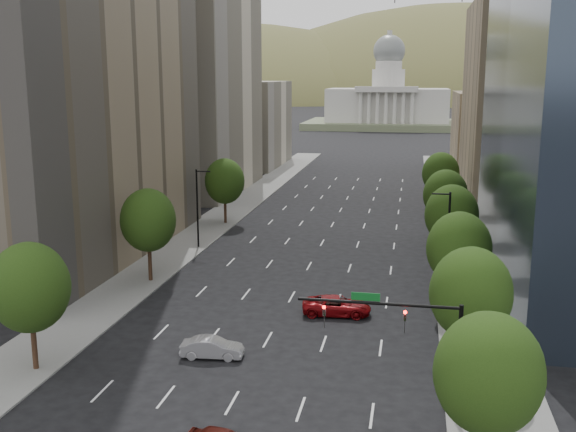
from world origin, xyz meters
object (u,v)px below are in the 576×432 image
Objects in this scene: traffic_signal at (414,334)px; car_silver at (212,348)px; car_red_far at (337,306)px; capitol at (388,105)px.

traffic_signal reaches higher than car_silver.
car_silver is 0.78× the size of car_red_far.
car_silver is (-3.10, -213.55, -7.86)m from capitol.
car_red_far reaches higher than car_silver.
capitol is (-10.53, 219.71, 3.40)m from traffic_signal.
capitol reaches higher than traffic_signal.
traffic_signal reaches higher than car_red_far.
capitol is at bearing -3.56° from car_red_far.
capitol is at bearing -6.35° from car_silver.
car_red_far is at bearing 110.60° from traffic_signal.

